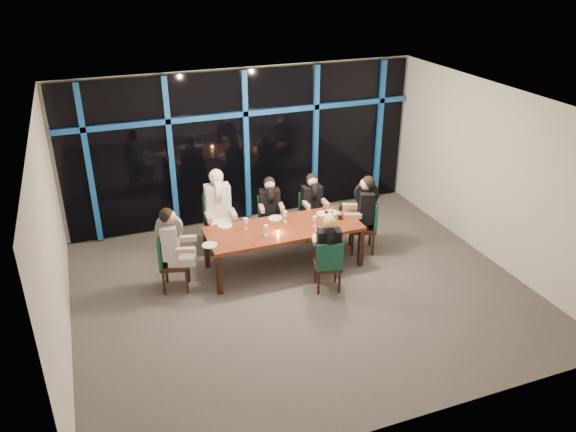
{
  "coord_description": "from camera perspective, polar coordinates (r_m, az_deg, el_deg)",
  "views": [
    {
      "loc": [
        -2.89,
        -7.06,
        4.98
      ],
      "look_at": [
        0.0,
        0.6,
        1.05
      ],
      "focal_mm": 35.0,
      "sensor_mm": 36.0,
      "label": 1
    }
  ],
  "objects": [
    {
      "name": "diner_far_right",
      "position": [
        10.31,
        2.48,
        1.92
      ],
      "size": [
        0.45,
        0.55,
        0.85
      ],
      "rotation": [
        0.0,
        0.0,
        -0.05
      ],
      "color": "black",
      "rests_on": "ground"
    },
    {
      "name": "diner_near_mid",
      "position": [
        8.75,
        4.14,
        -2.57
      ],
      "size": [
        0.51,
        0.6,
        0.87
      ],
      "rotation": [
        0.0,
        0.0,
        2.88
      ],
      "color": "black",
      "rests_on": "ground"
    },
    {
      "name": "plate_far_right",
      "position": [
        9.86,
        3.59,
        0.24
      ],
      "size": [
        0.24,
        0.24,
        0.01
      ],
      "primitive_type": "cylinder",
      "color": "white",
      "rests_on": "dining_table"
    },
    {
      "name": "plate_end_left",
      "position": [
        8.91,
        -7.78,
        -2.91
      ],
      "size": [
        0.24,
        0.24,
        0.01
      ],
      "primitive_type": "cylinder",
      "color": "white",
      "rests_on": "dining_table"
    },
    {
      "name": "tea_light",
      "position": [
        9.2,
        -1.02,
        -1.62
      ],
      "size": [
        0.05,
        0.05,
        0.03
      ],
      "primitive_type": "cylinder",
      "color": "#FF9B4C",
      "rests_on": "dining_table"
    },
    {
      "name": "wine_glass_d",
      "position": [
        9.29,
        -4.32,
        -0.53
      ],
      "size": [
        0.08,
        0.08,
        0.2
      ],
      "color": "silver",
      "rests_on": "dining_table"
    },
    {
      "name": "chair_far_left",
      "position": [
        10.13,
        -7.1,
        -0.27
      ],
      "size": [
        0.51,
        0.51,
        1.05
      ],
      "rotation": [
        0.0,
        0.0,
        -0.06
      ],
      "color": "black",
      "rests_on": "ground"
    },
    {
      "name": "diner_far_left",
      "position": [
        9.88,
        -7.13,
        1.67
      ],
      "size": [
        0.54,
        0.67,
        1.02
      ],
      "rotation": [
        0.0,
        0.0,
        -0.06
      ],
      "color": "white",
      "rests_on": "ground"
    },
    {
      "name": "dining_table",
      "position": [
        9.41,
        -0.43,
        -1.53
      ],
      "size": [
        2.6,
        1.0,
        0.75
      ],
      "color": "maroon",
      "rests_on": "ground"
    },
    {
      "name": "plate_near_mid",
      "position": [
        9.28,
        3.54,
        -1.46
      ],
      "size": [
        0.24,
        0.24,
        0.01
      ],
      "primitive_type": "cylinder",
      "color": "white",
      "rests_on": "dining_table"
    },
    {
      "name": "window_wall",
      "position": [
        10.96,
        -4.28,
        7.32
      ],
      "size": [
        6.86,
        0.43,
        2.94
      ],
      "color": "black",
      "rests_on": "ground"
    },
    {
      "name": "water_pitcher",
      "position": [
        9.5,
        4.2,
        -0.29
      ],
      "size": [
        0.11,
        0.1,
        0.18
      ],
      "rotation": [
        0.0,
        0.0,
        0.17
      ],
      "color": "silver",
      "rests_on": "dining_table"
    },
    {
      "name": "chair_end_right",
      "position": [
        10.07,
        8.06,
        -0.72
      ],
      "size": [
        0.59,
        0.59,
        0.99
      ],
      "rotation": [
        0.0,
        0.0,
        4.36
      ],
      "color": "black",
      "rests_on": "ground"
    },
    {
      "name": "wine_bottle",
      "position": [
        9.64,
        5.33,
        0.42
      ],
      "size": [
        0.08,
        0.08,
        0.36
      ],
      "rotation": [
        0.0,
        0.0,
        -0.06
      ],
      "color": "black",
      "rests_on": "dining_table"
    },
    {
      "name": "chair_far_mid",
      "position": [
        10.37,
        -1.88,
        -0.05
      ],
      "size": [
        0.47,
        0.47,
        0.87
      ],
      "rotation": [
        0.0,
        0.0,
        -0.17
      ],
      "color": "black",
      "rests_on": "ground"
    },
    {
      "name": "diner_far_mid",
      "position": [
        10.15,
        -1.84,
        1.54
      ],
      "size": [
        0.47,
        0.58,
        0.85
      ],
      "rotation": [
        0.0,
        0.0,
        -0.17
      ],
      "color": "black",
      "rests_on": "ground"
    },
    {
      "name": "chair_near_mid",
      "position": [
        8.86,
        4.15,
        -4.83
      ],
      "size": [
        0.51,
        0.51,
        0.89
      ],
      "rotation": [
        0.0,
        0.0,
        2.88
      ],
      "color": "black",
      "rests_on": "ground"
    },
    {
      "name": "chair_end_left",
      "position": [
        9.07,
        -11.97,
        -4.3
      ],
      "size": [
        0.55,
        0.55,
        0.96
      ],
      "rotation": [
        0.0,
        0.0,
        1.3
      ],
      "color": "black",
      "rests_on": "ground"
    },
    {
      "name": "wine_glass_a",
      "position": [
        9.06,
        -2.24,
        -1.24
      ],
      "size": [
        0.07,
        0.07,
        0.19
      ],
      "color": "silver",
      "rests_on": "dining_table"
    },
    {
      "name": "chair_far_right",
      "position": [
        10.52,
        2.31,
        0.33
      ],
      "size": [
        0.43,
        0.43,
        0.87
      ],
      "rotation": [
        0.0,
        0.0,
        -0.05
      ],
      "color": "black",
      "rests_on": "ground"
    },
    {
      "name": "room",
      "position": [
        8.18,
        1.49,
        4.46
      ],
      "size": [
        7.04,
        7.0,
        3.02
      ],
      "color": "#59534F",
      "rests_on": "ground"
    },
    {
      "name": "plate_end_right",
      "position": [
        9.91,
        4.42,
        0.34
      ],
      "size": [
        0.24,
        0.24,
        0.01
      ],
      "primitive_type": "cylinder",
      "color": "white",
      "rests_on": "dining_table"
    },
    {
      "name": "diner_end_right",
      "position": [
        9.89,
        7.71,
        1.31
      ],
      "size": [
        0.67,
        0.6,
        0.96
      ],
      "rotation": [
        0.0,
        0.0,
        4.36
      ],
      "color": "black",
      "rests_on": "ground"
    },
    {
      "name": "wine_glass_c",
      "position": [
        9.38,
        2.74,
        -0.31
      ],
      "size": [
        0.07,
        0.07,
        0.18
      ],
      "color": "white",
      "rests_on": "dining_table"
    },
    {
      "name": "wine_glass_e",
      "position": [
        9.69,
        4.46,
        0.42
      ],
      "size": [
        0.06,
        0.06,
        0.16
      ],
      "color": "silver",
      "rests_on": "dining_table"
    },
    {
      "name": "plate_far_left",
      "position": [
        9.48,
        -6.41,
        -0.99
      ],
      "size": [
        0.24,
        0.24,
        0.01
      ],
      "primitive_type": "cylinder",
      "color": "white",
      "rests_on": "dining_table"
    },
    {
      "name": "wine_glass_b",
      "position": [
        9.51,
        -0.29,
        0.19
      ],
      "size": [
        0.08,
        0.08,
        0.19
      ],
      "color": "white",
      "rests_on": "dining_table"
    },
    {
      "name": "plate_far_mid",
      "position": [
        9.68,
        -1.29,
        -0.22
      ],
      "size": [
        0.24,
        0.24,
        0.01
      ],
      "primitive_type": "cylinder",
      "color": "white",
      "rests_on": "dining_table"
    },
    {
      "name": "diner_end_left",
      "position": [
        8.88,
        -11.67,
        -2.13
      ],
      "size": [
        0.65,
        0.56,
        0.94
      ],
      "rotation": [
        0.0,
        0.0,
        1.3
      ],
      "color": "black",
      "rests_on": "ground"
    }
  ]
}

